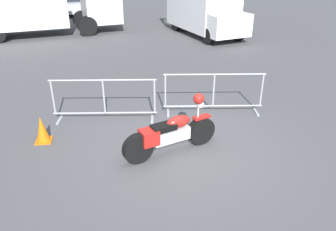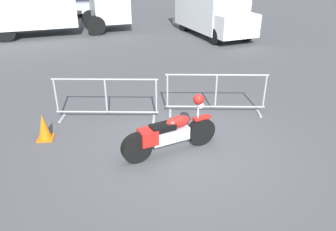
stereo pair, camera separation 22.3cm
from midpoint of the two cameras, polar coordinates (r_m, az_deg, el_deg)
ground_plane at (r=6.95m, az=1.83°, el=-5.83°), size 120.00×120.00×0.00m
motorcycle at (r=6.61m, az=-0.44°, el=-3.07°), size 2.01×0.89×1.18m
crowd_barrier_near at (r=8.04m, az=-11.85°, el=2.75°), size 2.51×0.74×1.07m
crowd_barrier_far at (r=8.32m, az=7.17°, el=3.91°), size 2.51×0.74×1.07m
box_truck at (r=18.15m, az=-23.18°, el=17.71°), size 8.01×3.90×2.98m
delivery_van at (r=17.25m, az=5.93°, el=17.88°), size 3.26×5.34×2.31m
parked_car_yellow at (r=25.19m, az=-24.66°, el=17.20°), size 2.43×4.51×1.45m
parked_car_silver at (r=24.81m, az=-17.32°, el=18.14°), size 2.31×4.29×1.38m
planter_island at (r=20.77m, az=3.46°, el=16.95°), size 3.59×3.59×1.17m
traffic_cone at (r=7.63m, az=-21.89°, el=-2.28°), size 0.34×0.34×0.59m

